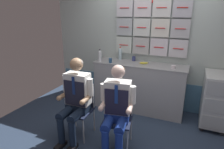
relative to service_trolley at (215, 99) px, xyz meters
The scene contains 14 objects.
ground 1.68m from the service_trolley, 140.80° to the right, with size 4.80×4.80×0.04m, color #28364B.
galley_bulkhead 1.42m from the service_trolley, 163.52° to the left, with size 4.20×0.14×2.15m.
galley_counter 1.35m from the service_trolley, behind, with size 1.78×0.53×0.96m.
service_trolley is the anchor object (origin of this frame).
folding_chair_left 2.25m from the service_trolley, 151.96° to the right, with size 0.41×0.42×0.83m.
crew_member_left 2.33m from the service_trolley, 148.47° to the right, with size 0.51×0.63×1.27m.
folding_chair_right 1.71m from the service_trolley, 141.06° to the right, with size 0.46×0.46×0.83m.
crew_member_right 1.81m from the service_trolley, 136.60° to the right, with size 0.50×0.65×1.25m.
water_bottle_clear 1.94m from the service_trolley, behind, with size 0.07×0.07×0.26m.
sparkling_bottle_green 2.22m from the service_trolley, behind, with size 0.06×0.06×0.24m.
coffee_cup_white 1.97m from the service_trolley, behind, with size 0.06×0.06×0.09m.
espresso_cup_small 0.87m from the service_trolley, behind, with size 0.07×0.07×0.06m.
paper_cup_blue 1.63m from the service_trolley, behind, with size 0.07×0.07×0.09m.
snack_banana 1.37m from the service_trolley, behind, with size 0.17×0.10×0.04m.
Camera 1 is at (0.82, -2.45, 1.92)m, focal length 31.20 mm.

